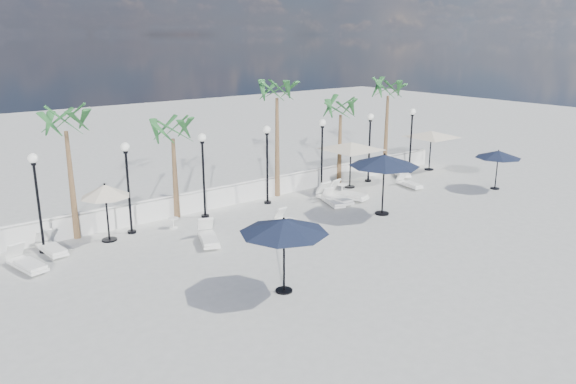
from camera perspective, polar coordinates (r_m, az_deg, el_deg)
ground at (r=22.93m, az=7.48°, el=-4.87°), size 100.00×100.00×0.00m
balustrade at (r=28.28m, az=-3.28°, el=0.22°), size 26.00×0.30×1.01m
lamppost_0 at (r=22.73m, az=-24.17°, el=0.26°), size 0.36×0.36×3.84m
lamppost_1 at (r=23.73m, az=-16.00°, el=1.65°), size 0.36×0.36×3.84m
lamppost_2 at (r=25.18m, az=-8.63°, el=2.88°), size 0.36×0.36×3.84m
lamppost_3 at (r=27.01m, az=-2.14°, el=3.91°), size 0.36×0.36×3.84m
lamppost_4 at (r=29.14m, az=3.48°, el=4.77°), size 0.36×0.36×3.84m
lamppost_5 at (r=31.52m, az=8.30°, el=5.46°), size 0.36×0.36×3.84m
lamppost_6 at (r=34.10m, az=12.43°, el=6.03°), size 0.36×0.36×3.84m
palm_0 at (r=23.46m, az=-21.66°, el=6.09°), size 2.60×2.60×5.50m
palm_1 at (r=25.18m, az=-11.63°, el=5.66°), size 2.60×2.60×4.70m
palm_2 at (r=27.94m, az=-1.14°, el=9.76°), size 2.60×2.60×6.10m
palm_3 at (r=30.82m, az=5.37°, el=8.07°), size 2.60×2.60×4.90m
palm_4 at (r=33.35m, az=10.13°, el=9.82°), size 2.60×2.60×5.70m
lounger_0 at (r=21.96m, az=-25.03°, el=-6.53°), size 1.06×2.07×0.74m
lounger_1 at (r=23.16m, az=-22.91°, el=-5.20°), size 0.77×1.90×0.69m
lounger_2 at (r=22.57m, az=-8.09°, el=-4.55°), size 1.33×2.10×0.75m
lounger_3 at (r=27.76m, az=4.72°, el=-0.54°), size 0.73×2.14×0.80m
lounger_4 at (r=24.40m, az=0.22°, el=-2.95°), size 0.70×1.67×0.61m
lounger_5 at (r=31.18m, az=12.22°, el=0.87°), size 0.80×1.77×0.64m
lounger_6 at (r=27.33m, az=4.60°, el=-0.90°), size 1.11×1.84×0.66m
lounger_7 at (r=28.42m, az=6.07°, el=-0.18°), size 1.19×2.24×0.80m
lounger_8 at (r=33.53m, az=11.34°, el=1.98°), size 1.28×1.89×0.68m
side_table_0 at (r=24.52m, az=-11.58°, el=-3.01°), size 0.47×0.47×0.45m
side_table_1 at (r=23.51m, az=-1.31°, el=-3.46°), size 0.50×0.50×0.48m
side_table_2 at (r=29.16m, az=5.52°, el=0.38°), size 0.57×0.57×0.56m
parasol_navy_left at (r=17.56m, az=-0.42°, el=-3.50°), size 2.86×2.86×2.53m
parasol_navy_mid at (r=25.67m, az=9.77°, el=3.15°), size 3.21×3.21×2.88m
parasol_navy_right at (r=31.77m, az=20.58°, el=3.59°), size 2.40×2.40×2.15m
parasol_cream_sq_a at (r=30.12m, az=6.42°, el=5.02°), size 5.44×5.44×2.67m
parasol_cream_sq_b at (r=35.08m, az=14.38°, el=6.01°), size 5.17×5.17×2.59m
parasol_cream_small at (r=23.21m, az=-18.08°, el=0.03°), size 1.95×1.95×2.39m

